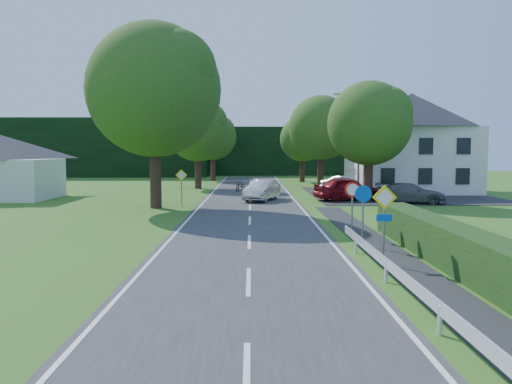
{
  "coord_description": "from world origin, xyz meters",
  "views": [
    {
      "loc": [
        0.08,
        -7.68,
        3.7
      ],
      "look_at": [
        0.31,
        16.79,
        1.63
      ],
      "focal_mm": 35.0,
      "sensor_mm": 36.0,
      "label": 1
    }
  ],
  "objects_px": {
    "parasol": "(355,181)",
    "motorcycle": "(241,186)",
    "streetlight": "(357,140)",
    "parked_car_silver_b": "(438,185)",
    "parked_car_silver_a": "(347,185)",
    "parked_car_grey": "(410,193)",
    "parked_car_red": "(347,189)",
    "moving_car": "(262,190)"
  },
  "relations": [
    {
      "from": "parasol",
      "to": "motorcycle",
      "type": "bearing_deg",
      "value": 164.43
    },
    {
      "from": "streetlight",
      "to": "parked_car_silver_b",
      "type": "distance_m",
      "value": 9.48
    },
    {
      "from": "parked_car_silver_a",
      "to": "parasol",
      "type": "bearing_deg",
      "value": -128.28
    },
    {
      "from": "parked_car_silver_a",
      "to": "parked_car_grey",
      "type": "distance_m",
      "value": 8.08
    },
    {
      "from": "parked_car_grey",
      "to": "streetlight",
      "type": "bearing_deg",
      "value": 57.57
    },
    {
      "from": "parked_car_red",
      "to": "parked_car_grey",
      "type": "distance_m",
      "value": 4.41
    },
    {
      "from": "streetlight",
      "to": "parked_car_silver_a",
      "type": "height_order",
      "value": "streetlight"
    },
    {
      "from": "parasol",
      "to": "parked_car_silver_b",
      "type": "bearing_deg",
      "value": 3.77
    },
    {
      "from": "moving_car",
      "to": "motorcycle",
      "type": "height_order",
      "value": "moving_car"
    },
    {
      "from": "motorcycle",
      "to": "parasol",
      "type": "xyz_separation_m",
      "value": [
        9.58,
        -2.67,
        0.61
      ]
    },
    {
      "from": "moving_car",
      "to": "parked_car_silver_b",
      "type": "relative_size",
      "value": 0.9
    },
    {
      "from": "parked_car_red",
      "to": "moving_car",
      "type": "bearing_deg",
      "value": 75.46
    },
    {
      "from": "parked_car_silver_a",
      "to": "parked_car_silver_b",
      "type": "xyz_separation_m",
      "value": [
        7.69,
        -0.03,
        -0.04
      ]
    },
    {
      "from": "streetlight",
      "to": "parked_car_red",
      "type": "xyz_separation_m",
      "value": [
        -0.98,
        -1.6,
        -3.59
      ]
    },
    {
      "from": "parked_car_red",
      "to": "parked_car_grey",
      "type": "height_order",
      "value": "parked_car_red"
    },
    {
      "from": "parked_car_silver_b",
      "to": "parked_car_silver_a",
      "type": "bearing_deg",
      "value": 96.48
    },
    {
      "from": "streetlight",
      "to": "motorcycle",
      "type": "xyz_separation_m",
      "value": [
        -8.93,
        6.2,
        -3.95
      ]
    },
    {
      "from": "parasol",
      "to": "parked_car_grey",
      "type": "bearing_deg",
      "value": -71.5
    },
    {
      "from": "parked_car_silver_a",
      "to": "parasol",
      "type": "distance_m",
      "value": 0.85
    },
    {
      "from": "parked_car_silver_b",
      "to": "streetlight",
      "type": "bearing_deg",
      "value": 124.01
    },
    {
      "from": "moving_car",
      "to": "parked_car_silver_a",
      "type": "xyz_separation_m",
      "value": [
        7.28,
        5.75,
        -0.01
      ]
    },
    {
      "from": "motorcycle",
      "to": "parked_car_silver_a",
      "type": "height_order",
      "value": "parked_car_silver_a"
    },
    {
      "from": "parked_car_silver_a",
      "to": "parked_car_red",
      "type": "bearing_deg",
      "value": 171.27
    },
    {
      "from": "moving_car",
      "to": "parked_car_grey",
      "type": "xyz_separation_m",
      "value": [
        10.22,
        -1.78,
        -0.05
      ]
    },
    {
      "from": "motorcycle",
      "to": "moving_car",
      "type": "bearing_deg",
      "value": -55.86
    },
    {
      "from": "moving_car",
      "to": "motorcycle",
      "type": "relative_size",
      "value": 2.45
    },
    {
      "from": "streetlight",
      "to": "parked_car_silver_a",
      "type": "distance_m",
      "value": 5.47
    },
    {
      "from": "streetlight",
      "to": "parasol",
      "type": "xyz_separation_m",
      "value": [
        0.65,
        3.53,
        -3.34
      ]
    },
    {
      "from": "parked_car_red",
      "to": "parked_car_silver_a",
      "type": "distance_m",
      "value": 5.72
    },
    {
      "from": "streetlight",
      "to": "parked_car_red",
      "type": "bearing_deg",
      "value": -121.47
    },
    {
      "from": "moving_car",
      "to": "parked_car_red",
      "type": "height_order",
      "value": "parked_car_red"
    },
    {
      "from": "moving_car",
      "to": "parked_car_silver_a",
      "type": "distance_m",
      "value": 9.27
    },
    {
      "from": "motorcycle",
      "to": "parked_car_silver_b",
      "type": "bearing_deg",
      "value": 14.44
    },
    {
      "from": "motorcycle",
      "to": "parasol",
      "type": "relative_size",
      "value": 0.75
    },
    {
      "from": "streetlight",
      "to": "parked_car_silver_b",
      "type": "bearing_deg",
      "value": 27.32
    },
    {
      "from": "motorcycle",
      "to": "parked_car_silver_a",
      "type": "relative_size",
      "value": 0.41
    },
    {
      "from": "moving_car",
      "to": "parasol",
      "type": "distance_m",
      "value": 9.47
    },
    {
      "from": "parked_car_red",
      "to": "parked_car_silver_b",
      "type": "xyz_separation_m",
      "value": [
        8.72,
        5.6,
        -0.14
      ]
    },
    {
      "from": "parked_car_grey",
      "to": "parked_car_silver_b",
      "type": "bearing_deg",
      "value": -15.35
    },
    {
      "from": "moving_car",
      "to": "parked_car_red",
      "type": "bearing_deg",
      "value": 19.99
    },
    {
      "from": "moving_car",
      "to": "parked_car_grey",
      "type": "distance_m",
      "value": 10.38
    },
    {
      "from": "parked_car_silver_a",
      "to": "parked_car_silver_b",
      "type": "height_order",
      "value": "parked_car_silver_a"
    }
  ]
}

